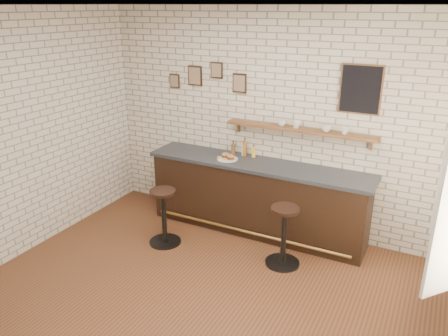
{
  "coord_description": "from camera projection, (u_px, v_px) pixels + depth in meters",
  "views": [
    {
      "loc": [
        2.03,
        -3.39,
        3.01
      ],
      "look_at": [
        -0.18,
        0.9,
        1.19
      ],
      "focal_mm": 35.0,
      "sensor_mm": 36.0,
      "label": 1
    }
  ],
  "objects": [
    {
      "name": "ground",
      "position": [
        201.0,
        298.0,
        4.75
      ],
      "size": [
        5.0,
        5.0,
        0.0
      ],
      "primitive_type": "plane",
      "color": "brown",
      "rests_on": "ground"
    },
    {
      "name": "bar_stool_right",
      "position": [
        284.0,
        234.0,
        5.25
      ],
      "size": [
        0.44,
        0.44,
        0.76
      ],
      "color": "black",
      "rests_on": "ground"
    },
    {
      "name": "wall_shelf",
      "position": [
        299.0,
        130.0,
        5.64
      ],
      "size": [
        2.0,
        0.18,
        0.18
      ],
      "color": "brown",
      "rests_on": "ground"
    },
    {
      "name": "back_wall_decor",
      "position": [
        291.0,
        84.0,
        5.58
      ],
      "size": [
        2.96,
        0.02,
        0.56
      ],
      "color": "black",
      "rests_on": "ground"
    },
    {
      "name": "shelf_cup_b",
      "position": [
        296.0,
        124.0,
        5.63
      ],
      "size": [
        0.14,
        0.14,
        0.1
      ],
      "primitive_type": "imported",
      "rotation": [
        0.0,
        0.0,
        1.06
      ],
      "color": "white",
      "rests_on": "wall_shelf"
    },
    {
      "name": "shelf_cup_c",
      "position": [
        326.0,
        128.0,
        5.47
      ],
      "size": [
        0.11,
        0.11,
        0.09
      ],
      "primitive_type": "imported",
      "rotation": [
        0.0,
        0.0,
        1.56
      ],
      "color": "white",
      "rests_on": "wall_shelf"
    },
    {
      "name": "bitters_bottle_white",
      "position": [
        244.0,
        150.0,
        6.09
      ],
      "size": [
        0.05,
        0.05,
        0.21
      ],
      "color": "silver",
      "rests_on": "bar_counter"
    },
    {
      "name": "bar_stool_left",
      "position": [
        164.0,
        215.0,
        5.73
      ],
      "size": [
        0.42,
        0.42,
        0.76
      ],
      "color": "black",
      "rests_on": "ground"
    },
    {
      "name": "shelf_cup_a",
      "position": [
        282.0,
        123.0,
        5.72
      ],
      "size": [
        0.11,
        0.11,
        0.09
      ],
      "primitive_type": "imported",
      "rotation": [
        0.0,
        0.0,
        -0.01
      ],
      "color": "white",
      "rests_on": "wall_shelf"
    },
    {
      "name": "bitters_bottle_amber",
      "position": [
        245.0,
        149.0,
        6.08
      ],
      "size": [
        0.06,
        0.06,
        0.25
      ],
      "color": "#915617",
      "rests_on": "bar_counter"
    },
    {
      "name": "condiment_bottle_yellow",
      "position": [
        254.0,
        152.0,
        6.03
      ],
      "size": [
        0.05,
        0.05,
        0.17
      ],
      "color": "yellow",
      "rests_on": "bar_counter"
    },
    {
      "name": "bitters_bottle_brown",
      "position": [
        233.0,
        149.0,
        6.17
      ],
      "size": [
        0.06,
        0.06,
        0.19
      ],
      "color": "brown",
      "rests_on": "bar_counter"
    },
    {
      "name": "bar_counter",
      "position": [
        257.0,
        197.0,
        6.02
      ],
      "size": [
        3.1,
        0.65,
        1.01
      ],
      "color": "black",
      "rests_on": "ground"
    },
    {
      "name": "shelf_cup_d",
      "position": [
        345.0,
        131.0,
        5.37
      ],
      "size": [
        0.1,
        0.1,
        0.09
      ],
      "primitive_type": "imported",
      "rotation": [
        0.0,
        0.0,
        0.07
      ],
      "color": "white",
      "rests_on": "wall_shelf"
    },
    {
      "name": "potato_chips",
      "position": [
        227.0,
        158.0,
        5.97
      ],
      "size": [
        0.26,
        0.19,
        0.0
      ],
      "color": "#CB8D47",
      "rests_on": "sandwich_plate"
    },
    {
      "name": "ciabatta_sandwich",
      "position": [
        228.0,
        156.0,
        5.95
      ],
      "size": [
        0.23,
        0.17,
        0.07
      ],
      "color": "#B5834A",
      "rests_on": "sandwich_plate"
    },
    {
      "name": "sandwich_plate",
      "position": [
        227.0,
        159.0,
        5.97
      ],
      "size": [
        0.28,
        0.28,
        0.01
      ],
      "primitive_type": "cylinder",
      "color": "white",
      "rests_on": "bar_counter"
    }
  ]
}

